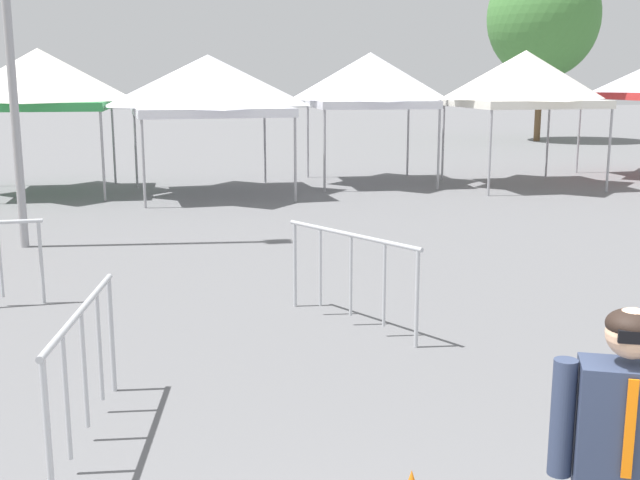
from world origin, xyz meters
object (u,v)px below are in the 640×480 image
canopy_tent_behind_center (209,85)px  tree_behind_tents_left (543,17)px  crowd_barrier_near_person (351,261)px  crowd_barrier_by_lift (83,349)px  canopy_tent_far_right (370,80)px  person_foreground (621,465)px  canopy_tent_far_left (525,79)px  canopy_tent_right_of_center (39,79)px

canopy_tent_behind_center → tree_behind_tents_left: 20.44m
crowd_barrier_near_person → crowd_barrier_by_lift: (-2.75, -2.35, 0.00)m
canopy_tent_behind_center → crowd_barrier_by_lift: 13.31m
canopy_tent_behind_center → canopy_tent_far_right: size_ratio=1.08×
tree_behind_tents_left → crowd_barrier_by_lift: tree_behind_tents_left is taller
canopy_tent_behind_center → tree_behind_tents_left: (15.58, 12.95, 2.71)m
tree_behind_tents_left → crowd_barrier_by_lift: size_ratio=3.82×
person_foreground → tree_behind_tents_left: tree_behind_tents_left is taller
canopy_tent_far_left → person_foreground: size_ratio=1.93×
canopy_tent_behind_center → person_foreground: 16.11m
tree_behind_tents_left → crowd_barrier_near_person: (-15.03, -23.61, -4.54)m
canopy_tent_right_of_center → person_foreground: size_ratio=1.93×
canopy_tent_far_left → crowd_barrier_by_lift: (-10.18, -12.73, -1.97)m
canopy_tent_right_of_center → tree_behind_tents_left: size_ratio=0.43×
person_foreground → tree_behind_tents_left: size_ratio=0.22×
canopy_tent_far_right → canopy_tent_far_left: canopy_tent_far_left is taller
tree_behind_tents_left → canopy_tent_far_right: bearing=-133.6°
canopy_tent_behind_center → person_foreground: (0.35, -16.03, -1.56)m
canopy_tent_right_of_center → person_foreground: bearing=-76.1°
tree_behind_tents_left → canopy_tent_far_left: bearing=-119.9°
crowd_barrier_near_person → crowd_barrier_by_lift: 3.62m
canopy_tent_far_left → crowd_barrier_by_lift: size_ratio=1.66×
canopy_tent_far_right → crowd_barrier_near_person: canopy_tent_far_right is taller
canopy_tent_right_of_center → canopy_tent_far_left: bearing=-6.6°
canopy_tent_right_of_center → tree_behind_tents_left: bearing=31.3°
canopy_tent_behind_center → tree_behind_tents_left: tree_behind_tents_left is taller
crowd_barrier_by_lift → crowd_barrier_near_person: bearing=40.4°
tree_behind_tents_left → crowd_barrier_near_person: tree_behind_tents_left is taller
canopy_tent_behind_center → canopy_tent_far_right: canopy_tent_far_right is taller
crowd_barrier_near_person → crowd_barrier_by_lift: size_ratio=0.91×
person_foreground → crowd_barrier_near_person: (0.20, 5.37, -0.28)m
canopy_tent_behind_center → crowd_barrier_by_lift: canopy_tent_behind_center is taller
crowd_barrier_by_lift → canopy_tent_far_left: bearing=51.4°
person_foreground → canopy_tent_right_of_center: bearing=103.9°
canopy_tent_far_left → crowd_barrier_near_person: size_ratio=1.83×
canopy_tent_behind_center → tree_behind_tents_left: bearing=39.7°
crowd_barrier_near_person → canopy_tent_far_right: bearing=72.3°
canopy_tent_far_right → person_foreground: 17.65m
canopy_tent_right_of_center → tree_behind_tents_left: (19.47, 11.86, 2.57)m
canopy_tent_far_left → canopy_tent_right_of_center: bearing=173.4°
canopy_tent_far_left → tree_behind_tents_left: tree_behind_tents_left is taller
canopy_tent_far_left → tree_behind_tents_left: size_ratio=0.43×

